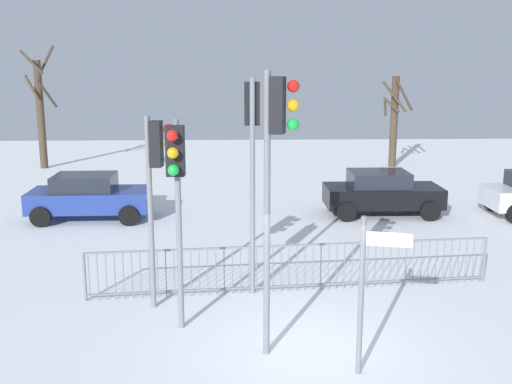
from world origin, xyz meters
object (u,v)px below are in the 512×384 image
object	(u,v)px
traffic_light_foreground_right	(252,137)
direction_sign_post	(366,287)
traffic_light_rear_right	(176,179)
car_blue_trailing	(89,196)
car_black_mid	(381,192)
bare_tree_centre	(394,119)
traffic_light_mid_right	(156,169)
traffic_light_rear_left	(276,152)
bare_tree_left	(40,110)

from	to	relation	value
traffic_light_foreground_right	direction_sign_post	xyz separation A→B (m)	(1.69, -3.72, -1.93)
traffic_light_rear_right	car_blue_trailing	distance (m)	9.45
car_black_mid	bare_tree_centre	bearing A→B (deg)	73.47
traffic_light_mid_right	car_black_mid	xyz separation A→B (m)	(6.41, 7.57, -2.13)
traffic_light_mid_right	car_blue_trailing	size ratio (longest dim) A/B	1.03
traffic_light_foreground_right	car_black_mid	distance (m)	8.48
traffic_light_rear_left	bare_tree_left	xyz separation A→B (m)	(-9.93, 19.38, -0.73)
traffic_light_mid_right	traffic_light_foreground_right	bearing A→B (deg)	120.80
direction_sign_post	car_black_mid	distance (m)	10.81
traffic_light_rear_left	car_blue_trailing	size ratio (longest dim) A/B	1.26
traffic_light_rear_left	bare_tree_left	size ratio (longest dim) A/B	0.83
traffic_light_rear_left	direction_sign_post	xyz separation A→B (m)	(1.39, -0.72, -2.05)
direction_sign_post	bare_tree_centre	size ratio (longest dim) A/B	0.60
traffic_light_mid_right	car_blue_trailing	bearing A→B (deg)	-150.30
traffic_light_mid_right	bare_tree_left	distance (m)	18.91
direction_sign_post	car_black_mid	size ratio (longest dim) A/B	0.69
car_blue_trailing	car_black_mid	bearing A→B (deg)	0.34
traffic_light_mid_right	bare_tree_left	xyz separation A→B (m)	(-7.71, 17.26, -0.09)
traffic_light_rear_right	car_blue_trailing	bearing A→B (deg)	-62.55
traffic_light_rear_left	traffic_light_foreground_right	size ratio (longest dim) A/B	1.04
traffic_light_foreground_right	car_blue_trailing	xyz separation A→B (m)	(-5.10, 6.41, -2.65)
car_black_mid	bare_tree_centre	world-z (taller)	bare_tree_centre
car_black_mid	traffic_light_rear_left	bearing A→B (deg)	-113.21
traffic_light_mid_right	traffic_light_foreground_right	size ratio (longest dim) A/B	0.85
traffic_light_rear_left	direction_sign_post	world-z (taller)	traffic_light_rear_left
traffic_light_rear_right	bare_tree_centre	xyz separation A→B (m)	(8.77, 18.21, -0.57)
direction_sign_post	car_blue_trailing	size ratio (longest dim) A/B	0.69
bare_tree_centre	direction_sign_post	bearing A→B (deg)	-105.88
traffic_light_rear_left	car_blue_trailing	world-z (taller)	traffic_light_rear_left
bare_tree_centre	car_blue_trailing	bearing A→B (deg)	-141.86
direction_sign_post	bare_tree_centre	bearing A→B (deg)	88.01
traffic_light_mid_right	bare_tree_left	size ratio (longest dim) A/B	0.68
traffic_light_rear_right	car_blue_trailing	size ratio (longest dim) A/B	1.04
traffic_light_rear_right	bare_tree_centre	bearing A→B (deg)	-111.83
direction_sign_post	bare_tree_centre	distance (m)	20.72
traffic_light_foreground_right	car_black_mid	bearing A→B (deg)	55.35
traffic_light_foreground_right	bare_tree_left	size ratio (longest dim) A/B	0.80
traffic_light_rear_right	bare_tree_left	bearing A→B (deg)	-62.06
direction_sign_post	traffic_light_foreground_right	bearing A→B (deg)	128.25
car_black_mid	traffic_light_mid_right	bearing A→B (deg)	-130.06
traffic_light_mid_right	bare_tree_centre	bearing A→B (deg)	157.64
traffic_light_rear_left	bare_tree_centre	size ratio (longest dim) A/B	1.10
traffic_light_mid_right	direction_sign_post	distance (m)	4.80
car_black_mid	direction_sign_post	bearing A→B (deg)	-104.88
traffic_light_rear_left	traffic_light_rear_right	world-z (taller)	traffic_light_rear_left
bare_tree_left	bare_tree_centre	world-z (taller)	bare_tree_left
traffic_light_rear_left	traffic_light_rear_right	distance (m)	2.07
traffic_light_mid_right	traffic_light_rear_right	size ratio (longest dim) A/B	0.99
traffic_light_mid_right	traffic_light_foreground_right	world-z (taller)	traffic_light_foreground_right
car_blue_trailing	bare_tree_left	bearing A→B (deg)	113.17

